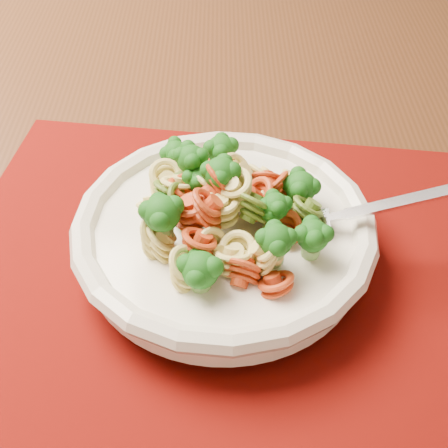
{
  "coord_description": "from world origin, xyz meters",
  "views": [
    {
      "loc": [
        0.73,
        -1.13,
        1.1
      ],
      "look_at": [
        0.74,
        -0.77,
        0.76
      ],
      "focal_mm": 50.0,
      "sensor_mm": 36.0,
      "label": 1
    }
  ],
  "objects": [
    {
      "name": "dining_table",
      "position": [
        0.79,
        -0.64,
        0.61
      ],
      "size": [
        1.36,
        0.91,
        0.72
      ],
      "rotation": [
        0.0,
        0.0,
        -0.05
      ],
      "color": "#482714",
      "rests_on": "ground"
    },
    {
      "name": "placemat",
      "position": [
        0.76,
        -0.79,
        0.72
      ],
      "size": [
        0.55,
        0.46,
        0.0
      ],
      "primitive_type": "cube",
      "rotation": [
        0.0,
        0.0,
        -0.19
      ],
      "color": "#620804",
      "rests_on": "dining_table"
    },
    {
      "name": "pasta_bowl",
      "position": [
        0.74,
        -0.77,
        0.75
      ],
      "size": [
        0.25,
        0.25,
        0.05
      ],
      "color": "silver",
      "rests_on": "placemat"
    },
    {
      "name": "pasta_broccoli_heap",
      "position": [
        0.74,
        -0.77,
        0.76
      ],
      "size": [
        0.21,
        0.21,
        0.06
      ],
      "primitive_type": null,
      "color": "#DECB6D",
      "rests_on": "pasta_bowl"
    },
    {
      "name": "fork",
      "position": [
        0.82,
        -0.78,
        0.76
      ],
      "size": [
        0.18,
        0.04,
        0.08
      ],
      "primitive_type": null,
      "rotation": [
        0.0,
        -0.35,
        -0.08
      ],
      "color": "silver",
      "rests_on": "pasta_bowl"
    }
  ]
}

